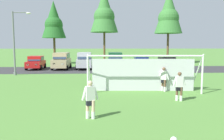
{
  "coord_description": "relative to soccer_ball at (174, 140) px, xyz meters",
  "views": [
    {
      "loc": [
        -0.27,
        -1.67,
        3.11
      ],
      "look_at": [
        0.47,
        11.74,
        1.66
      ],
      "focal_mm": 36.7,
      "sensor_mm": 36.0,
      "label": 1
    }
  ],
  "objects": [
    {
      "name": "player_striker_near",
      "position": [
        -2.75,
        2.64,
        0.71
      ],
      "size": [
        0.74,
        0.35,
        1.64
      ],
      "color": "beige",
      "rests_on": "ground"
    },
    {
      "name": "parked_car_slot_center",
      "position": [
        -0.26,
        23.47,
        1.0
      ],
      "size": [
        2.26,
        4.66,
        2.16
      ],
      "color": "#194C2D",
      "rests_on": "ground"
    },
    {
      "name": "parked_car_slot_center_left",
      "position": [
        -4.32,
        23.52,
        1.0
      ],
      "size": [
        2.2,
        4.63,
        2.16
      ],
      "color": "#B2B2BC",
      "rests_on": "ground"
    },
    {
      "name": "parked_car_slot_far_left",
      "position": [
        -10.64,
        23.39,
        0.77
      ],
      "size": [
        2.18,
        4.28,
        1.72
      ],
      "color": "red",
      "rests_on": "ground"
    },
    {
      "name": "player_winger_right",
      "position": [
        2.11,
        5.52,
        0.71
      ],
      "size": [
        0.73,
        0.27,
        1.64
      ],
      "color": "brown",
      "rests_on": "ground"
    },
    {
      "name": "player_midfield_center",
      "position": [
        2.01,
        8.26,
        0.71
      ],
      "size": [
        0.66,
        0.47,
        1.64
      ],
      "color": "brown",
      "rests_on": "ground"
    },
    {
      "name": "soccer_goal",
      "position": [
        0.6,
        8.26,
        1.18
      ],
      "size": [
        7.53,
        2.41,
        2.57
      ],
      "color": "white",
      "rests_on": "ground"
    },
    {
      "name": "soccer_ball",
      "position": [
        0.0,
        0.0,
        0.0
      ],
      "size": [
        0.22,
        0.22,
        0.22
      ],
      "color": "white",
      "rests_on": "ground"
    },
    {
      "name": "street_lamp",
      "position": [
        -11.0,
        17.48,
        3.3
      ],
      "size": [
        2.0,
        0.32,
        6.56
      ],
      "color": "slate",
      "rests_on": "ground"
    },
    {
      "name": "ground_plane",
      "position": [
        -2.08,
        9.79,
        -0.11
      ],
      "size": [
        400.0,
        400.0,
        0.0
      ],
      "primitive_type": "plane",
      "color": "#518438"
    },
    {
      "name": "parking_lot_strip",
      "position": [
        -2.08,
        22.46,
        -0.11
      ],
      "size": [
        52.0,
        8.4,
        0.01
      ],
      "primitive_type": "cube",
      "color": "#333335",
      "rests_on": "ground"
    },
    {
      "name": "parked_car_slot_right",
      "position": [
        6.25,
        21.78,
        0.77
      ],
      "size": [
        2.17,
        4.27,
        1.72
      ],
      "color": "black",
      "rests_on": "ground"
    },
    {
      "name": "parked_car_slot_left",
      "position": [
        -7.31,
        23.35,
        1.0
      ],
      "size": [
        2.19,
        4.62,
        2.16
      ],
      "color": "tan",
      "rests_on": "ground"
    },
    {
      "name": "tree_mid_left",
      "position": [
        -1.47,
        33.59,
        8.77
      ],
      "size": [
        4.84,
        4.84,
        12.91
      ],
      "color": "brown",
      "rests_on": "ground"
    },
    {
      "name": "parked_car_slot_center_right",
      "position": [
        3.18,
        23.0,
        0.77
      ],
      "size": [
        2.17,
        4.27,
        1.72
      ],
      "color": "navy",
      "rests_on": "ground"
    },
    {
      "name": "tree_center_back",
      "position": [
        9.27,
        31.61,
        8.35
      ],
      "size": [
        4.61,
        4.61,
        12.29
      ],
      "color": "brown",
      "rests_on": "ground"
    },
    {
      "name": "tree_left_edge",
      "position": [
        -9.82,
        31.83,
        7.03
      ],
      "size": [
        3.89,
        3.89,
        10.38
      ],
      "color": "brown",
      "rests_on": "ground"
    }
  ]
}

